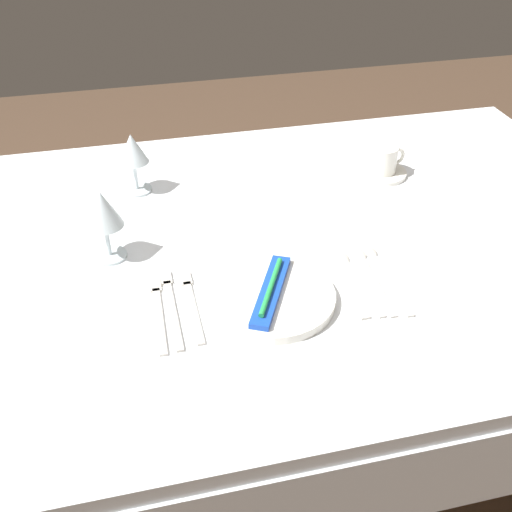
# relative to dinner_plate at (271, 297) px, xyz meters

# --- Properties ---
(ground_plane) EXTENTS (6.00, 6.00, 0.00)m
(ground_plane) POSITION_rel_dinner_plate_xyz_m (0.01, 0.20, -0.75)
(ground_plane) COLOR #4C3828
(dining_table) EXTENTS (1.80, 1.11, 0.74)m
(dining_table) POSITION_rel_dinner_plate_xyz_m (0.01, 0.20, -0.09)
(dining_table) COLOR white
(dining_table) RESTS_ON ground
(dinner_plate) EXTENTS (0.24, 0.24, 0.02)m
(dinner_plate) POSITION_rel_dinner_plate_xyz_m (0.00, 0.00, 0.00)
(dinner_plate) COLOR white
(dinner_plate) RESTS_ON dining_table
(toothbrush_package) EXTENTS (0.13, 0.20, 0.02)m
(toothbrush_package) POSITION_rel_dinner_plate_xyz_m (0.00, 0.00, 0.02)
(toothbrush_package) COLOR blue
(toothbrush_package) RESTS_ON dinner_plate
(fork_outer) EXTENTS (0.02, 0.21, 0.00)m
(fork_outer) POSITION_rel_dinner_plate_xyz_m (-0.15, 0.03, -0.01)
(fork_outer) COLOR beige
(fork_outer) RESTS_ON dining_table
(fork_inner) EXTENTS (0.02, 0.23, 0.00)m
(fork_inner) POSITION_rel_dinner_plate_xyz_m (-0.18, 0.03, -0.01)
(fork_inner) COLOR beige
(fork_inner) RESTS_ON dining_table
(fork_salad) EXTENTS (0.02, 0.22, 0.00)m
(fork_salad) POSITION_rel_dinner_plate_xyz_m (-0.21, 0.02, -0.01)
(fork_salad) COLOR beige
(fork_salad) RESTS_ON dining_table
(dinner_knife) EXTENTS (0.03, 0.24, 0.00)m
(dinner_knife) POSITION_rel_dinner_plate_xyz_m (0.15, 0.02, -0.01)
(dinner_knife) COLOR beige
(dinner_knife) RESTS_ON dining_table
(spoon_soup) EXTENTS (0.03, 0.21, 0.01)m
(spoon_soup) POSITION_rel_dinner_plate_xyz_m (0.18, 0.04, -0.01)
(spoon_soup) COLOR beige
(spoon_soup) RESTS_ON dining_table
(spoon_dessert) EXTENTS (0.03, 0.22, 0.01)m
(spoon_dessert) POSITION_rel_dinner_plate_xyz_m (0.21, 0.04, -0.01)
(spoon_dessert) COLOR beige
(spoon_dessert) RESTS_ON dining_table
(spoon_tea) EXTENTS (0.03, 0.23, 0.01)m
(spoon_tea) POSITION_rel_dinner_plate_xyz_m (0.24, 0.04, -0.01)
(spoon_tea) COLOR beige
(spoon_tea) RESTS_ON dining_table
(saucer_left) EXTENTS (0.13, 0.13, 0.01)m
(saucer_left) POSITION_rel_dinner_plate_xyz_m (0.39, 0.42, -0.00)
(saucer_left) COLOR white
(saucer_left) RESTS_ON dining_table
(coffee_cup_left) EXTENTS (0.10, 0.08, 0.07)m
(coffee_cup_left) POSITION_rel_dinner_plate_xyz_m (0.40, 0.42, 0.03)
(coffee_cup_left) COLOR white
(coffee_cup_left) RESTS_ON saucer_left
(wine_glass_centre) EXTENTS (0.08, 0.08, 0.15)m
(wine_glass_centre) POSITION_rel_dinner_plate_xyz_m (-0.29, 0.21, 0.10)
(wine_glass_centre) COLOR silver
(wine_glass_centre) RESTS_ON dining_table
(wine_glass_left) EXTENTS (0.07, 0.07, 0.15)m
(wine_glass_left) POSITION_rel_dinner_plate_xyz_m (-0.21, 0.48, 0.09)
(wine_glass_left) COLOR silver
(wine_glass_left) RESTS_ON dining_table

